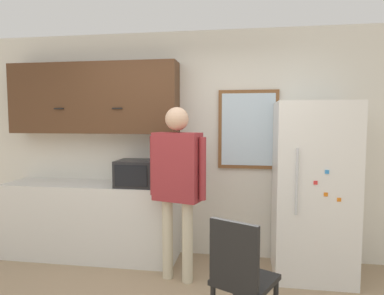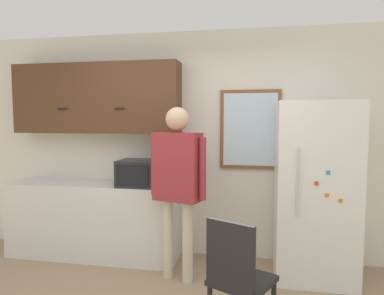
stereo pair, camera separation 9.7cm
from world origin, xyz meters
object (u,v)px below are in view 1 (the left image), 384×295
person (177,175)px  refrigerator (313,190)px  chair (240,274)px  microwave (140,173)px

person → refrigerator: (1.39, 0.35, -0.18)m
person → refrigerator: size_ratio=0.97×
person → chair: 1.24m
person → chair: (0.65, -0.87, -0.59)m
chair → refrigerator: bearing=-94.6°
refrigerator → microwave: bearing=179.7°
microwave → refrigerator: bearing=-0.3°
chair → person: bearing=-26.6°
person → refrigerator: refrigerator is taller
microwave → refrigerator: size_ratio=0.28×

